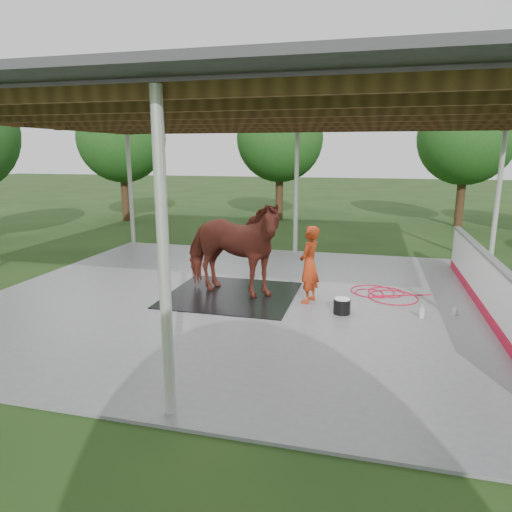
% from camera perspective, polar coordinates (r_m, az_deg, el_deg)
% --- Properties ---
extents(ground, '(100.00, 100.00, 0.00)m').
position_cam_1_polar(ground, '(10.17, 0.54, -5.45)').
color(ground, '#1E3814').
extents(concrete_slab, '(12.00, 10.00, 0.05)m').
position_cam_1_polar(concrete_slab, '(10.16, 0.54, -5.32)').
color(concrete_slab, slate).
rests_on(concrete_slab, ground).
extents(pavilion_structure, '(12.60, 10.60, 4.05)m').
position_cam_1_polar(pavilion_structure, '(9.68, 0.59, 17.43)').
color(pavilion_structure, beige).
rests_on(pavilion_structure, ground).
extents(dasher_board, '(0.16, 8.00, 1.15)m').
position_cam_1_polar(dasher_board, '(10.00, 27.14, -3.67)').
color(dasher_board, '#B60F2C').
rests_on(dasher_board, concrete_slab).
extents(tree_belt, '(28.00, 28.00, 5.80)m').
position_cam_1_polar(tree_belt, '(10.48, 3.46, 16.09)').
color(tree_belt, '#382314').
rests_on(tree_belt, ground).
extents(rubber_mat, '(2.80, 2.62, 0.02)m').
position_cam_1_polar(rubber_mat, '(10.32, -3.07, -4.84)').
color(rubber_mat, black).
rests_on(rubber_mat, concrete_slab).
extents(horse, '(2.70, 1.63, 2.13)m').
position_cam_1_polar(horse, '(10.04, -3.14, 1.00)').
color(horse, maroon).
rests_on(horse, rubber_mat).
extents(handler, '(0.54, 0.69, 1.65)m').
position_cam_1_polar(handler, '(9.70, 6.68, -1.07)').
color(handler, '#B43513').
rests_on(handler, concrete_slab).
extents(wash_bucket, '(0.34, 0.34, 0.31)m').
position_cam_1_polar(wash_bucket, '(9.28, 10.69, -6.14)').
color(wash_bucket, black).
rests_on(wash_bucket, concrete_slab).
extents(soap_bottle_a, '(0.13, 0.13, 0.28)m').
position_cam_1_polar(soap_bottle_a, '(9.43, 20.02, -6.54)').
color(soap_bottle_a, silver).
rests_on(soap_bottle_a, concrete_slab).
extents(soap_bottle_b, '(0.11, 0.11, 0.18)m').
position_cam_1_polar(soap_bottle_b, '(9.89, 23.63, -6.27)').
color(soap_bottle_b, '#338CD8').
rests_on(soap_bottle_b, concrete_slab).
extents(hose_coil, '(1.80, 1.40, 0.02)m').
position_cam_1_polar(hose_coil, '(10.75, 15.50, -4.56)').
color(hose_coil, red).
rests_on(hose_coil, concrete_slab).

